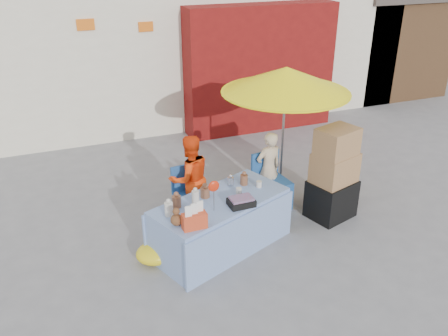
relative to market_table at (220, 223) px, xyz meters
name	(u,v)px	position (x,y,z in m)	size (l,w,h in m)	color
ground	(243,255)	(0.21, -0.29, -0.37)	(80.00, 80.00, 0.00)	slate
market_table	(220,223)	(0.00, 0.00, 0.00)	(2.04, 1.48, 1.12)	#7F9FCC
chair_left	(194,207)	(-0.14, 0.70, -0.11)	(0.53, 0.53, 0.85)	#205095
chair_right	(271,192)	(1.11, 0.70, -0.11)	(0.53, 0.53, 0.85)	#205095
vendor_orange	(190,178)	(-0.14, 0.84, 0.29)	(0.64, 0.50, 1.31)	#F23D0C
vendor_beige	(268,169)	(1.11, 0.84, 0.22)	(0.43, 0.28, 1.18)	beige
umbrella	(286,80)	(1.41, 0.99, 1.53)	(1.90, 1.90, 2.09)	gray
box_stack	(333,177)	(1.80, 0.14, 0.28)	(0.76, 0.68, 1.40)	black
tarp_bundle	(158,252)	(-0.85, 0.00, -0.24)	(0.57, 0.46, 0.26)	yellow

